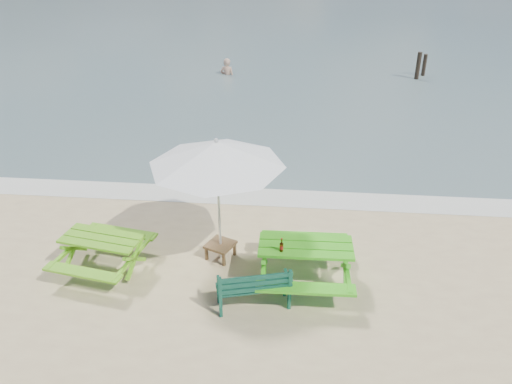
# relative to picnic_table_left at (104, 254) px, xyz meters

# --- Properties ---
(foam_strip) EXTENTS (22.00, 0.90, 0.01)m
(foam_strip) POSITION_rel_picnic_table_left_xyz_m (2.25, 3.22, -0.34)
(foam_strip) COLOR silver
(foam_strip) RESTS_ON ground
(picnic_table_left) EXTENTS (1.81, 1.94, 0.73)m
(picnic_table_left) POSITION_rel_picnic_table_left_xyz_m (0.00, 0.00, 0.00)
(picnic_table_left) COLOR #5DAA19
(picnic_table_left) RESTS_ON ground
(picnic_table_right) EXTENTS (1.77, 1.96, 0.83)m
(picnic_table_right) POSITION_rel_picnic_table_left_xyz_m (3.91, -0.04, 0.05)
(picnic_table_right) COLOR green
(picnic_table_right) RESTS_ON ground
(park_bench) EXTENTS (1.36, 0.75, 0.80)m
(park_bench) POSITION_rel_picnic_table_left_xyz_m (3.02, -0.81, -0.10)
(park_bench) COLOR #0F4132
(park_bench) RESTS_ON ground
(side_table) EXTENTS (0.68, 0.68, 0.34)m
(side_table) POSITION_rel_picnic_table_left_xyz_m (2.21, 0.58, -0.17)
(side_table) COLOR brown
(side_table) RESTS_ON ground
(patio_umbrella) EXTENTS (3.40, 3.40, 2.55)m
(patio_umbrella) POSITION_rel_picnic_table_left_xyz_m (2.21, 0.58, 1.97)
(patio_umbrella) COLOR silver
(patio_umbrella) RESTS_ON ground
(beer_bottle) EXTENTS (0.07, 0.07, 0.27)m
(beer_bottle) POSITION_rel_picnic_table_left_xyz_m (3.47, -0.28, 0.57)
(beer_bottle) COLOR #904815
(beer_bottle) RESTS_ON picnic_table_right
(swimmer) EXTENTS (0.76, 0.59, 1.85)m
(swimmer) POSITION_rel_picnic_table_left_xyz_m (0.28, 14.77, -0.54)
(swimmer) COLOR tan
(swimmer) RESTS_ON ground
(mooring_pilings) EXTENTS (0.58, 0.78, 1.38)m
(mooring_pilings) POSITION_rel_picnic_table_left_xyz_m (8.92, 15.02, 0.10)
(mooring_pilings) COLOR black
(mooring_pilings) RESTS_ON ground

